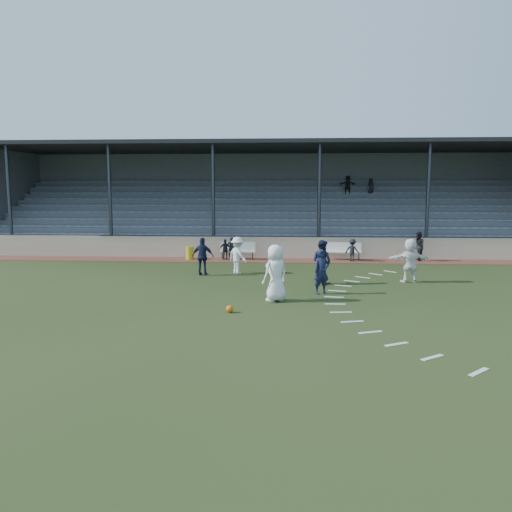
# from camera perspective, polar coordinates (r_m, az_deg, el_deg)

# --- Properties ---
(ground) EXTENTS (90.00, 90.00, 0.00)m
(ground) POSITION_cam_1_polar(r_m,az_deg,el_deg) (17.17, -0.51, -5.40)
(ground) COLOR #243314
(ground) RESTS_ON ground
(cinder_track) EXTENTS (34.00, 2.00, 0.02)m
(cinder_track) POSITION_cam_1_polar(r_m,az_deg,el_deg) (27.48, 1.02, -0.48)
(cinder_track) COLOR brown
(cinder_track) RESTS_ON ground
(retaining_wall) EXTENTS (34.00, 0.18, 1.20)m
(retaining_wall) POSITION_cam_1_polar(r_m,az_deg,el_deg) (28.45, 1.11, 0.99)
(retaining_wall) COLOR beige
(retaining_wall) RESTS_ON ground
(bench_left) EXTENTS (2.02, 0.55, 0.95)m
(bench_left) POSITION_cam_1_polar(r_m,az_deg,el_deg) (27.87, -2.13, 0.82)
(bench_left) COLOR silver
(bench_left) RESTS_ON cinder_track
(bench_right) EXTENTS (2.04, 0.82, 0.95)m
(bench_right) POSITION_cam_1_polar(r_m,az_deg,el_deg) (27.99, 9.93, 0.74)
(bench_right) COLOR silver
(bench_right) RESTS_ON cinder_track
(trash_bin) EXTENTS (0.44, 0.44, 0.71)m
(trash_bin) POSITION_cam_1_polar(r_m,az_deg,el_deg) (28.01, -7.56, 0.36)
(trash_bin) COLOR gold
(trash_bin) RESTS_ON cinder_track
(football) EXTENTS (0.24, 0.24, 0.24)m
(football) POSITION_cam_1_polar(r_m,az_deg,el_deg) (15.87, -3.01, -6.05)
(football) COLOR orange
(football) RESTS_ON ground
(player_white_lead) EXTENTS (1.15, 1.10, 1.98)m
(player_white_lead) POSITION_cam_1_polar(r_m,az_deg,el_deg) (17.31, 2.24, -1.96)
(player_white_lead) COLOR white
(player_white_lead) RESTS_ON ground
(player_navy_lead) EXTENTS (0.72, 0.60, 1.68)m
(player_navy_lead) POSITION_cam_1_polar(r_m,az_deg,el_deg) (18.67, 7.50, -1.79)
(player_navy_lead) COLOR #141A37
(player_navy_lead) RESTS_ON ground
(player_navy_mid) EXTENTS (1.12, 1.10, 1.82)m
(player_navy_mid) POSITION_cam_1_polar(r_m,az_deg,el_deg) (20.71, 7.53, -0.67)
(player_navy_mid) COLOR #141A37
(player_navy_mid) RESTS_ON ground
(player_white_wing) EXTENTS (1.23, 1.21, 1.70)m
(player_white_wing) POSITION_cam_1_polar(r_m,az_deg,el_deg) (23.08, -2.12, 0.08)
(player_white_wing) COLOR white
(player_white_wing) RESTS_ON ground
(player_navy_wing) EXTENTS (1.03, 0.47, 1.72)m
(player_navy_wing) POSITION_cam_1_polar(r_m,az_deg,el_deg) (22.71, -6.10, -0.06)
(player_navy_wing) COLOR #141A37
(player_navy_wing) RESTS_ON ground
(player_white_back) EXTENTS (1.77, 0.75, 1.85)m
(player_white_back) POSITION_cam_1_polar(r_m,az_deg,el_deg) (21.86, 17.18, -0.48)
(player_white_back) COLOR white
(player_white_back) RESTS_ON ground
(official) EXTENTS (0.64, 0.80, 1.59)m
(official) POSITION_cam_1_polar(r_m,az_deg,el_deg) (28.45, 18.04, 1.06)
(official) COLOR black
(official) RESTS_ON cinder_track
(sub_left_near) EXTENTS (0.50, 0.37, 1.24)m
(sub_left_near) POSITION_cam_1_polar(r_m,az_deg,el_deg) (27.72, -2.83, 0.89)
(sub_left_near) COLOR black
(sub_left_near) RESTS_ON cinder_track
(sub_left_far) EXTENTS (0.69, 0.34, 1.14)m
(sub_left_far) POSITION_cam_1_polar(r_m,az_deg,el_deg) (27.60, -3.52, 0.76)
(sub_left_far) COLOR black
(sub_left_far) RESTS_ON cinder_track
(sub_right) EXTENTS (0.89, 0.71, 1.21)m
(sub_right) POSITION_cam_1_polar(r_m,az_deg,el_deg) (27.47, 10.96, 0.67)
(sub_right) COLOR black
(sub_right) RESTS_ON cinder_track
(grandstand) EXTENTS (34.60, 9.00, 6.61)m
(grandstand) POSITION_cam_1_polar(r_m,az_deg,el_deg) (33.01, 1.47, 4.69)
(grandstand) COLOR slate
(grandstand) RESTS_ON ground
(penalty_arc) EXTENTS (3.89, 14.63, 0.01)m
(penalty_arc) POSITION_cam_1_polar(r_m,az_deg,el_deg) (17.38, 13.24, -5.43)
(penalty_arc) COLOR silver
(penalty_arc) RESTS_ON ground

